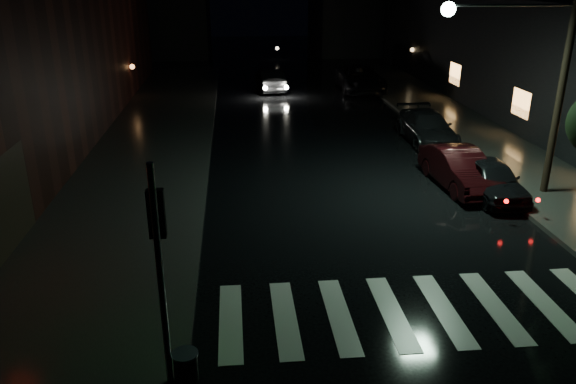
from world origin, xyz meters
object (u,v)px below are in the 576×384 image
object	(u,v)px
parked_car_a	(491,179)
parked_car_d	(360,78)
parked_car_b	(459,169)
oncoming_car	(270,80)
parked_car_c	(427,127)

from	to	relation	value
parked_car_a	parked_car_d	world-z (taller)	parked_car_d
parked_car_b	parked_car_d	xyz separation A→B (m)	(0.32, 17.60, 0.11)
oncoming_car	parked_car_b	bearing A→B (deg)	102.51
parked_car_a	parked_car_c	xyz separation A→B (m)	(0.00, 6.66, 0.04)
parked_car_a	parked_car_b	world-z (taller)	parked_car_b
parked_car_c	parked_car_d	bearing A→B (deg)	92.77
oncoming_car	parked_car_c	bearing A→B (deg)	112.05
parked_car_a	oncoming_car	xyz separation A→B (m)	(-6.16, 19.22, 0.07)
parked_car_d	parked_car_b	bearing A→B (deg)	-88.80
parked_car_a	oncoming_car	distance (m)	20.18
parked_car_c	parked_car_d	distance (m)	11.94
parked_car_a	oncoming_car	world-z (taller)	oncoming_car
parked_car_a	parked_car_d	bearing A→B (deg)	92.23
parked_car_a	parked_car_d	xyz separation A→B (m)	(-0.41, 18.60, 0.17)
parked_car_a	parked_car_b	bearing A→B (deg)	127.16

